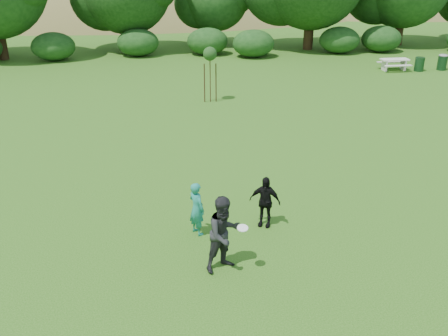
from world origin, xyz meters
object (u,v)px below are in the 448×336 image
object	(u,v)px
player_grey	(224,234)
trash_can_lidded	(442,62)
sapling	(210,55)
picnic_table	(394,63)
player_black	(265,202)
trash_can_near	(419,64)
player_teal	(197,209)

from	to	relation	value
player_grey	trash_can_lidded	world-z (taller)	player_grey
sapling	picnic_table	xyz separation A→B (m)	(12.75, 5.74, -1.90)
player_grey	player_black	distance (m)	2.43
player_black	trash_can_lidded	xyz separation A→B (m)	(15.74, 18.37, -0.22)
player_grey	trash_can_lidded	bearing A→B (deg)	23.78
trash_can_near	picnic_table	bearing A→B (deg)	165.73
player_teal	player_grey	world-z (taller)	player_grey
player_grey	player_teal	bearing A→B (deg)	80.93
player_grey	player_black	world-z (taller)	player_grey
player_teal	trash_can_near	size ratio (longest dim) A/B	1.73
picnic_table	player_black	bearing A→B (deg)	-123.91
player_black	trash_can_near	world-z (taller)	player_black
player_teal	trash_can_lidded	xyz separation A→B (m)	(17.70, 18.57, -0.24)
player_teal	picnic_table	distance (m)	23.78
player_black	trash_can_lidded	distance (m)	24.19
trash_can_near	picnic_table	world-z (taller)	trash_can_near
player_black	player_teal	bearing A→B (deg)	-149.46
player_grey	trash_can_near	size ratio (longest dim) A/B	2.20
player_teal	sapling	world-z (taller)	sapling
player_teal	trash_can_lidded	world-z (taller)	player_teal
player_teal	trash_can_near	world-z (taller)	player_teal
player_black	trash_can_near	size ratio (longest dim) A/B	1.70
player_black	sapling	world-z (taller)	sapling
player_teal	trash_can_near	distance (m)	24.45
player_teal	player_grey	bearing A→B (deg)	165.08
player_grey	sapling	size ratio (longest dim) A/B	0.70
player_black	trash_can_lidded	size ratio (longest dim) A/B	1.46
picnic_table	player_teal	bearing A→B (deg)	-127.57
sapling	picnic_table	size ratio (longest dim) A/B	1.58
trash_can_near	player_teal	bearing A→B (deg)	-131.01
player_teal	picnic_table	size ratio (longest dim) A/B	0.87
player_teal	picnic_table	xyz separation A→B (m)	(14.50, 18.85, -0.26)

